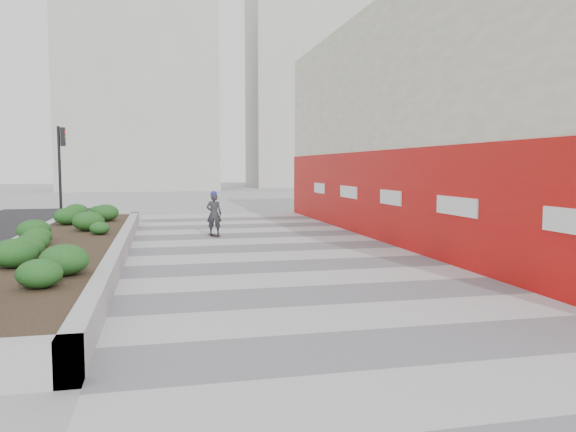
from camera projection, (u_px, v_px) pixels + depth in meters
name	position (u px, v px, depth m)	size (l,w,h in m)	color
ground	(360.00, 319.00, 9.05)	(160.00, 160.00, 0.00)	gray
walkway	(311.00, 282.00, 11.96)	(8.00, 36.00, 0.01)	#A8A8AD
building	(464.00, 122.00, 18.97)	(6.04, 24.08, 8.00)	beige
planter	(67.00, 245.00, 14.58)	(3.00, 18.00, 0.90)	#9E9EA0
traffic_signal_near	(61.00, 160.00, 24.18)	(0.33, 0.28, 4.20)	black
distant_bldg_north_l	(140.00, 97.00, 60.46)	(16.00, 12.00, 20.00)	#ADAAA3
distant_bldg_north_r	(307.00, 90.00, 69.60)	(14.00, 10.00, 24.00)	#ADAAA3
manhole_cover	(333.00, 281.00, 12.07)	(0.44, 0.44, 0.01)	#595654
skateboarder	(214.00, 214.00, 19.72)	(0.60, 0.75, 1.62)	beige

